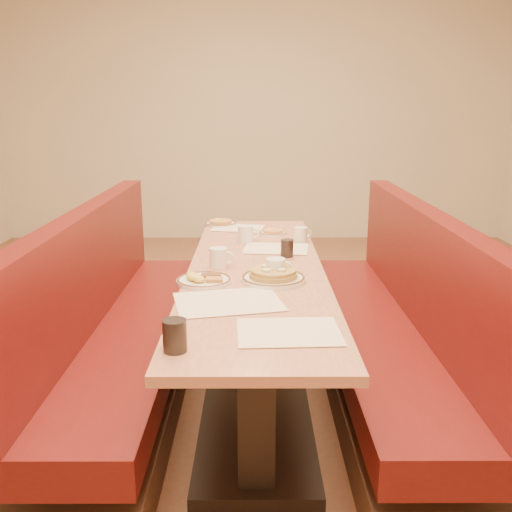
{
  "coord_description": "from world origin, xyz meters",
  "views": [
    {
      "loc": [
        -0.01,
        -2.87,
        1.56
      ],
      "look_at": [
        0.0,
        -0.15,
        0.85
      ],
      "focal_mm": 40.0,
      "sensor_mm": 36.0,
      "label": 1
    }
  ],
  "objects_px": {
    "eggs_plate": "(203,280)",
    "soda_tumbler_mid": "(287,248)",
    "diner_table": "(256,334)",
    "booth_right": "(391,336)",
    "coffee_mug_d": "(246,234)",
    "soda_tumbler_near": "(175,336)",
    "coffee_mug_b": "(219,257)",
    "pancake_plate": "(273,276)",
    "coffee_mug_a": "(276,268)",
    "booth_left": "(121,337)",
    "coffee_mug_c": "(301,234)"
  },
  "relations": [
    {
      "from": "eggs_plate",
      "to": "soda_tumbler_mid",
      "type": "bearing_deg",
      "value": 49.14
    },
    {
      "from": "diner_table",
      "to": "booth_right",
      "type": "distance_m",
      "value": 0.73
    },
    {
      "from": "coffee_mug_d",
      "to": "booth_right",
      "type": "bearing_deg",
      "value": -44.73
    },
    {
      "from": "soda_tumbler_near",
      "to": "coffee_mug_b",
      "type": "bearing_deg",
      "value": 85.22
    },
    {
      "from": "eggs_plate",
      "to": "coffee_mug_d",
      "type": "xyz_separation_m",
      "value": [
        0.19,
        0.85,
        0.04
      ]
    },
    {
      "from": "eggs_plate",
      "to": "soda_tumbler_near",
      "type": "distance_m",
      "value": 0.79
    },
    {
      "from": "booth_right",
      "to": "eggs_plate",
      "type": "bearing_deg",
      "value": -164.65
    },
    {
      "from": "pancake_plate",
      "to": "coffee_mug_a",
      "type": "xyz_separation_m",
      "value": [
        0.02,
        0.04,
        0.03
      ]
    },
    {
      "from": "booth_left",
      "to": "pancake_plate",
      "type": "xyz_separation_m",
      "value": [
        0.82,
        -0.24,
        0.41
      ]
    },
    {
      "from": "coffee_mug_a",
      "to": "pancake_plate",
      "type": "bearing_deg",
      "value": -122.14
    },
    {
      "from": "booth_left",
      "to": "soda_tumbler_near",
      "type": "xyz_separation_m",
      "value": [
        0.45,
        -1.06,
        0.45
      ]
    },
    {
      "from": "coffee_mug_b",
      "to": "coffee_mug_c",
      "type": "distance_m",
      "value": 0.76
    },
    {
      "from": "coffee_mug_b",
      "to": "coffee_mug_a",
      "type": "bearing_deg",
      "value": -25.34
    },
    {
      "from": "coffee_mug_c",
      "to": "soda_tumbler_mid",
      "type": "distance_m",
      "value": 0.39
    },
    {
      "from": "booth_left",
      "to": "soda_tumbler_mid",
      "type": "height_order",
      "value": "booth_left"
    },
    {
      "from": "coffee_mug_a",
      "to": "eggs_plate",
      "type": "bearing_deg",
      "value": -177.65
    },
    {
      "from": "soda_tumbler_mid",
      "to": "diner_table",
      "type": "bearing_deg",
      "value": -128.07
    },
    {
      "from": "booth_right",
      "to": "coffee_mug_c",
      "type": "xyz_separation_m",
      "value": [
        -0.45,
        0.6,
        0.43
      ]
    },
    {
      "from": "coffee_mug_d",
      "to": "coffee_mug_a",
      "type": "bearing_deg",
      "value": -87.2
    },
    {
      "from": "diner_table",
      "to": "booth_left",
      "type": "relative_size",
      "value": 1.0
    },
    {
      "from": "pancake_plate",
      "to": "soda_tumbler_near",
      "type": "bearing_deg",
      "value": -114.03
    },
    {
      "from": "pancake_plate",
      "to": "eggs_plate",
      "type": "xyz_separation_m",
      "value": [
        -0.33,
        -0.03,
        -0.01
      ]
    },
    {
      "from": "coffee_mug_a",
      "to": "diner_table",
      "type": "bearing_deg",
      "value": 107.75
    },
    {
      "from": "eggs_plate",
      "to": "soda_tumbler_mid",
      "type": "distance_m",
      "value": 0.65
    },
    {
      "from": "pancake_plate",
      "to": "soda_tumbler_near",
      "type": "relative_size",
      "value": 2.71
    },
    {
      "from": "coffee_mug_a",
      "to": "coffee_mug_c",
      "type": "height_order",
      "value": "coffee_mug_a"
    },
    {
      "from": "eggs_plate",
      "to": "coffee_mug_c",
      "type": "distance_m",
      "value": 1.02
    },
    {
      "from": "booth_right",
      "to": "coffee_mug_b",
      "type": "xyz_separation_m",
      "value": [
        -0.92,
        0.01,
        0.44
      ]
    },
    {
      "from": "coffee_mug_c",
      "to": "coffee_mug_d",
      "type": "xyz_separation_m",
      "value": [
        -0.34,
        -0.02,
        0.01
      ]
    },
    {
      "from": "booth_left",
      "to": "booth_right",
      "type": "relative_size",
      "value": 1.0
    },
    {
      "from": "eggs_plate",
      "to": "coffee_mug_b",
      "type": "height_order",
      "value": "coffee_mug_b"
    },
    {
      "from": "booth_left",
      "to": "eggs_plate",
      "type": "height_order",
      "value": "booth_left"
    },
    {
      "from": "eggs_plate",
      "to": "soda_tumbler_near",
      "type": "xyz_separation_m",
      "value": [
        -0.03,
        -0.79,
        0.04
      ]
    },
    {
      "from": "coffee_mug_c",
      "to": "coffee_mug_d",
      "type": "height_order",
      "value": "coffee_mug_d"
    },
    {
      "from": "diner_table",
      "to": "pancake_plate",
      "type": "relative_size",
      "value": 8.04
    },
    {
      "from": "coffee_mug_a",
      "to": "coffee_mug_b",
      "type": "relative_size",
      "value": 1.0
    },
    {
      "from": "coffee_mug_c",
      "to": "soda_tumbler_near",
      "type": "xyz_separation_m",
      "value": [
        -0.56,
        -1.65,
        0.01
      ]
    },
    {
      "from": "pancake_plate",
      "to": "coffee_mug_a",
      "type": "relative_size",
      "value": 2.31
    },
    {
      "from": "diner_table",
      "to": "soda_tumbler_mid",
      "type": "bearing_deg",
      "value": 51.93
    },
    {
      "from": "coffee_mug_a",
      "to": "coffee_mug_c",
      "type": "bearing_deg",
      "value": 69.37
    },
    {
      "from": "coffee_mug_b",
      "to": "pancake_plate",
      "type": "bearing_deg",
      "value": -31.16
    },
    {
      "from": "eggs_plate",
      "to": "booth_right",
      "type": "bearing_deg",
      "value": 15.35
    },
    {
      "from": "booth_left",
      "to": "booth_right",
      "type": "xyz_separation_m",
      "value": [
        1.46,
        0.0,
        0.0
      ]
    },
    {
      "from": "booth_right",
      "to": "coffee_mug_c",
      "type": "height_order",
      "value": "booth_right"
    },
    {
      "from": "pancake_plate",
      "to": "soda_tumbler_mid",
      "type": "relative_size",
      "value": 3.16
    },
    {
      "from": "diner_table",
      "to": "soda_tumbler_near",
      "type": "relative_size",
      "value": 21.77
    },
    {
      "from": "booth_left",
      "to": "coffee_mug_b",
      "type": "xyz_separation_m",
      "value": [
        0.54,
        0.01,
        0.44
      ]
    },
    {
      "from": "booth_left",
      "to": "coffee_mug_d",
      "type": "xyz_separation_m",
      "value": [
        0.67,
        0.58,
        0.44
      ]
    },
    {
      "from": "coffee_mug_a",
      "to": "soda_tumbler_near",
      "type": "relative_size",
      "value": 1.18
    },
    {
      "from": "coffee_mug_c",
      "to": "coffee_mug_d",
      "type": "distance_m",
      "value": 0.34
    }
  ]
}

